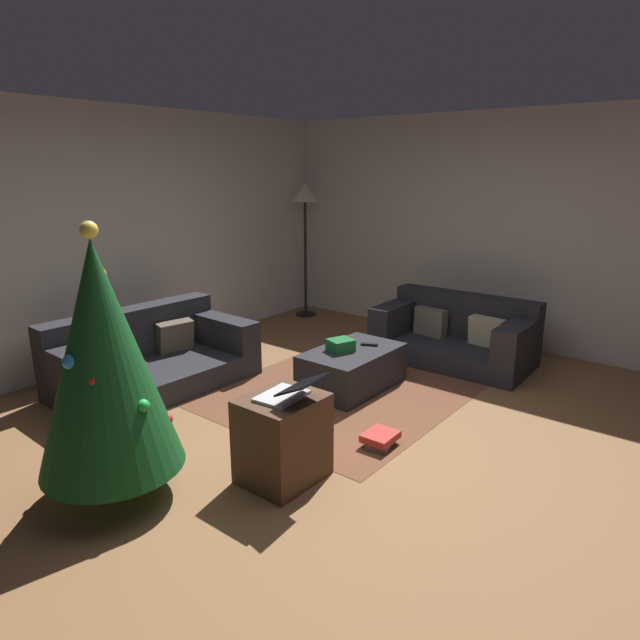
% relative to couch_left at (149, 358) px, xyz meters
% --- Properties ---
extents(ground_plane, '(6.40, 6.40, 0.00)m').
position_rel_couch_left_xyz_m(ground_plane, '(0.21, -2.25, -0.26)').
color(ground_plane, brown).
extents(rear_partition, '(6.40, 0.12, 2.60)m').
position_rel_couch_left_xyz_m(rear_partition, '(0.21, 0.89, 1.04)').
color(rear_partition, beige).
rests_on(rear_partition, ground_plane).
extents(corner_partition, '(0.12, 6.40, 2.60)m').
position_rel_couch_left_xyz_m(corner_partition, '(3.35, -2.25, 1.04)').
color(corner_partition, beige).
rests_on(corner_partition, ground_plane).
extents(couch_left, '(1.79, 1.05, 0.69)m').
position_rel_couch_left_xyz_m(couch_left, '(0.00, 0.00, 0.00)').
color(couch_left, '#26262B').
rests_on(couch_left, ground_plane).
extents(couch_right, '(0.89, 1.60, 0.68)m').
position_rel_couch_left_xyz_m(couch_right, '(2.45, -1.96, 0.01)').
color(couch_right, '#26262B').
rests_on(couch_right, ground_plane).
extents(ottoman, '(0.97, 0.60, 0.37)m').
position_rel_couch_left_xyz_m(ottoman, '(1.13, -1.54, -0.08)').
color(ottoman, '#26262B').
rests_on(ottoman, ground_plane).
extents(gift_box, '(0.27, 0.25, 0.11)m').
position_rel_couch_left_xyz_m(gift_box, '(1.03, -1.48, 0.16)').
color(gift_box, '#19662D').
rests_on(gift_box, ottoman).
extents(tv_remote, '(0.11, 0.17, 0.02)m').
position_rel_couch_left_xyz_m(tv_remote, '(1.33, -1.59, 0.12)').
color(tv_remote, black).
rests_on(tv_remote, ottoman).
extents(christmas_tree, '(0.86, 0.86, 1.71)m').
position_rel_couch_left_xyz_m(christmas_tree, '(-1.24, -1.43, 0.66)').
color(christmas_tree, brown).
rests_on(christmas_tree, ground_plane).
extents(side_table, '(0.52, 0.44, 0.58)m').
position_rel_couch_left_xyz_m(side_table, '(-0.44, -2.10, 0.03)').
color(side_table, '#4C3323').
rests_on(side_table, ground_plane).
extents(laptop, '(0.36, 0.43, 0.18)m').
position_rel_couch_left_xyz_m(laptop, '(-0.43, -2.16, 0.37)').
color(laptop, silver).
rests_on(laptop, side_table).
extents(book_stack, '(0.27, 0.23, 0.10)m').
position_rel_couch_left_xyz_m(book_stack, '(0.33, -2.37, -0.21)').
color(book_stack, '#4C423D').
rests_on(book_stack, ground_plane).
extents(corner_lamp, '(0.36, 0.36, 1.79)m').
position_rel_couch_left_xyz_m(corner_lamp, '(2.87, 0.49, 1.27)').
color(corner_lamp, black).
rests_on(corner_lamp, ground_plane).
extents(area_rug, '(2.60, 2.00, 0.01)m').
position_rel_couch_left_xyz_m(area_rug, '(1.13, -1.54, -0.26)').
color(area_rug, brown).
rests_on(area_rug, ground_plane).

